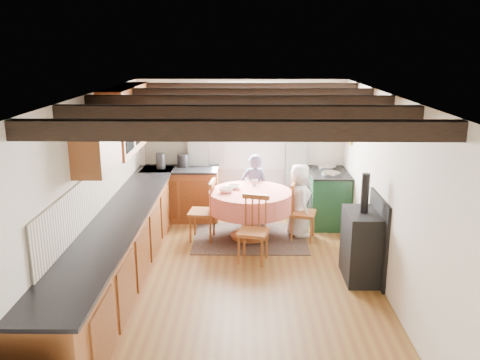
{
  "coord_description": "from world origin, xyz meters",
  "views": [
    {
      "loc": [
        0.09,
        -5.97,
        2.97
      ],
      "look_at": [
        0.0,
        0.8,
        1.15
      ],
      "focal_mm": 37.87,
      "sensor_mm": 36.0,
      "label": 1
    }
  ],
  "objects_px": {
    "dining_table": "(250,215)",
    "chair_right": "(303,211)",
    "chair_left": "(202,210)",
    "cup": "(255,183)",
    "chair_near": "(253,230)",
    "cast_iron_stove": "(363,227)",
    "child_far": "(255,190)",
    "child_right": "(299,200)",
    "aga_range": "(328,197)"
  },
  "relations": [
    {
      "from": "chair_near",
      "to": "child_right",
      "type": "distance_m",
      "value": 1.27
    },
    {
      "from": "chair_left",
      "to": "aga_range",
      "type": "xyz_separation_m",
      "value": [
        2.07,
        0.78,
        -0.02
      ]
    },
    {
      "from": "aga_range",
      "to": "cast_iron_stove",
      "type": "distance_m",
      "value": 2.15
    },
    {
      "from": "chair_right",
      "to": "aga_range",
      "type": "height_order",
      "value": "aga_range"
    },
    {
      "from": "dining_table",
      "to": "chair_near",
      "type": "height_order",
      "value": "chair_near"
    },
    {
      "from": "chair_right",
      "to": "child_far",
      "type": "distance_m",
      "value": 1.02
    },
    {
      "from": "aga_range",
      "to": "child_right",
      "type": "bearing_deg",
      "value": -133.07
    },
    {
      "from": "aga_range",
      "to": "child_far",
      "type": "bearing_deg",
      "value": -176.56
    },
    {
      "from": "dining_table",
      "to": "cast_iron_stove",
      "type": "xyz_separation_m",
      "value": [
        1.43,
        -1.39,
        0.32
      ]
    },
    {
      "from": "child_far",
      "to": "child_right",
      "type": "height_order",
      "value": "child_far"
    },
    {
      "from": "dining_table",
      "to": "child_right",
      "type": "xyz_separation_m",
      "value": [
        0.77,
        0.15,
        0.2
      ]
    },
    {
      "from": "dining_table",
      "to": "chair_right",
      "type": "distance_m",
      "value": 0.83
    },
    {
      "from": "cup",
      "to": "aga_range",
      "type": "bearing_deg",
      "value": 18.21
    },
    {
      "from": "chair_right",
      "to": "dining_table",
      "type": "bearing_deg",
      "value": 102.3
    },
    {
      "from": "chair_near",
      "to": "child_far",
      "type": "distance_m",
      "value": 1.55
    },
    {
      "from": "aga_range",
      "to": "cast_iron_stove",
      "type": "relative_size",
      "value": 0.71
    },
    {
      "from": "cast_iron_stove",
      "to": "chair_near",
      "type": "bearing_deg",
      "value": 159.66
    },
    {
      "from": "dining_table",
      "to": "cup",
      "type": "height_order",
      "value": "cup"
    },
    {
      "from": "dining_table",
      "to": "aga_range",
      "type": "relative_size",
      "value": 1.28
    },
    {
      "from": "chair_near",
      "to": "chair_right",
      "type": "height_order",
      "value": "chair_near"
    },
    {
      "from": "chair_right",
      "to": "child_far",
      "type": "height_order",
      "value": "child_far"
    },
    {
      "from": "chair_right",
      "to": "aga_range",
      "type": "distance_m",
      "value": 0.9
    },
    {
      "from": "chair_left",
      "to": "cup",
      "type": "xyz_separation_m",
      "value": [
        0.82,
        0.37,
        0.34
      ]
    },
    {
      "from": "chair_right",
      "to": "cast_iron_stove",
      "type": "relative_size",
      "value": 0.65
    },
    {
      "from": "chair_near",
      "to": "cup",
      "type": "bearing_deg",
      "value": 102.14
    },
    {
      "from": "cast_iron_stove",
      "to": "child_right",
      "type": "relative_size",
      "value": 1.21
    },
    {
      "from": "chair_right",
      "to": "child_right",
      "type": "relative_size",
      "value": 0.78
    },
    {
      "from": "cup",
      "to": "chair_near",
      "type": "bearing_deg",
      "value": -91.78
    },
    {
      "from": "cast_iron_stove",
      "to": "child_far",
      "type": "distance_m",
      "value": 2.46
    },
    {
      "from": "cast_iron_stove",
      "to": "chair_left",
      "type": "bearing_deg",
      "value": 148.23
    },
    {
      "from": "dining_table",
      "to": "chair_near",
      "type": "distance_m",
      "value": 0.88
    },
    {
      "from": "child_far",
      "to": "child_right",
      "type": "xyz_separation_m",
      "value": [
        0.7,
        -0.51,
        -0.03
      ]
    },
    {
      "from": "aga_range",
      "to": "cup",
      "type": "distance_m",
      "value": 1.36
    },
    {
      "from": "dining_table",
      "to": "chair_near",
      "type": "xyz_separation_m",
      "value": [
        0.03,
        -0.88,
        0.09
      ]
    },
    {
      "from": "dining_table",
      "to": "chair_left",
      "type": "xyz_separation_m",
      "value": [
        -0.75,
        -0.04,
        0.09
      ]
    },
    {
      "from": "chair_left",
      "to": "child_right",
      "type": "xyz_separation_m",
      "value": [
        1.52,
        0.2,
        0.1
      ]
    },
    {
      "from": "chair_near",
      "to": "chair_left",
      "type": "bearing_deg",
      "value": 147.18
    },
    {
      "from": "chair_right",
      "to": "cast_iron_stove",
      "type": "distance_m",
      "value": 1.53
    },
    {
      "from": "child_right",
      "to": "chair_right",
      "type": "bearing_deg",
      "value": -175.27
    },
    {
      "from": "cast_iron_stove",
      "to": "child_far",
      "type": "bearing_deg",
      "value": 123.35
    },
    {
      "from": "chair_near",
      "to": "child_far",
      "type": "xyz_separation_m",
      "value": [
        0.04,
        1.54,
        0.14
      ]
    },
    {
      "from": "aga_range",
      "to": "cup",
      "type": "relative_size",
      "value": 9.39
    },
    {
      "from": "chair_near",
      "to": "child_far",
      "type": "bearing_deg",
      "value": 102.3
    },
    {
      "from": "child_far",
      "to": "dining_table",
      "type": "bearing_deg",
      "value": 85.78
    },
    {
      "from": "dining_table",
      "to": "child_right",
      "type": "distance_m",
      "value": 0.81
    },
    {
      "from": "child_right",
      "to": "chair_left",
      "type": "bearing_deg",
      "value": 85.95
    },
    {
      "from": "chair_near",
      "to": "chair_right",
      "type": "xyz_separation_m",
      "value": [
        0.79,
        0.86,
        -0.01
      ]
    },
    {
      "from": "dining_table",
      "to": "chair_right",
      "type": "height_order",
      "value": "chair_right"
    },
    {
      "from": "child_far",
      "to": "cast_iron_stove",
      "type": "bearing_deg",
      "value": 125.67
    },
    {
      "from": "dining_table",
      "to": "chair_near",
      "type": "bearing_deg",
      "value": -87.88
    }
  ]
}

